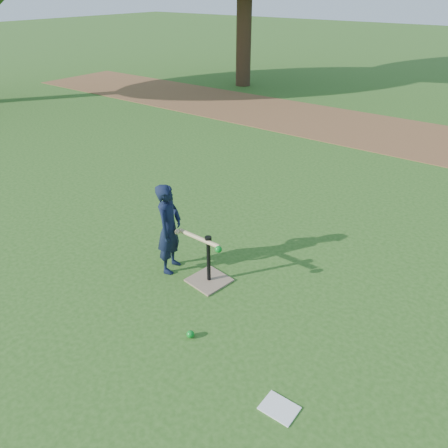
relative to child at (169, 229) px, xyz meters
The scene contains 7 objects.
ground 0.74m from the child, 42.37° to the right, with size 80.00×80.00×0.00m, color #285116.
dirt_strip 7.21m from the child, 87.24° to the left, with size 24.00×3.00×0.01m, color brown.
child is the anchor object (origin of this frame).
wiffle_ball_ground 1.37m from the child, 38.53° to the right, with size 0.08×0.08×0.08m, color #0B7E1E.
clipboard 2.42m from the child, 24.56° to the right, with size 0.30×0.23×0.01m, color white.
batting_tee 0.71m from the child, ahead, with size 0.49×0.49×0.61m.
swing_action 0.46m from the child, ahead, with size 0.71×0.14×0.08m.
Camera 1 is at (2.90, -2.90, 3.14)m, focal length 35.00 mm.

